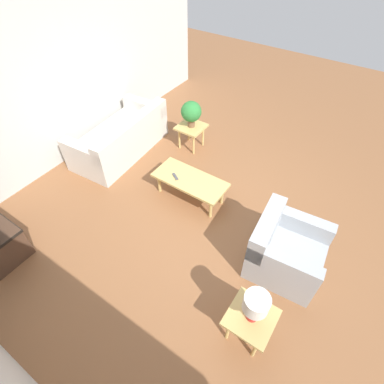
% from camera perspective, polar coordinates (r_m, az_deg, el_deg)
% --- Properties ---
extents(ground_plane, '(14.00, 14.00, 0.00)m').
position_cam_1_polar(ground_plane, '(4.72, 4.47, -4.09)').
color(ground_plane, '#8E5B38').
extents(wall_right, '(0.12, 7.20, 2.70)m').
position_cam_1_polar(wall_right, '(5.68, -23.79, 18.82)').
color(wall_right, silver).
rests_on(wall_right, ground_plane).
extents(sofa, '(1.06, 1.94, 0.76)m').
position_cam_1_polar(sofa, '(5.83, -13.31, 9.87)').
color(sofa, silver).
rests_on(sofa, ground_plane).
extents(armchair, '(0.93, 0.93, 0.82)m').
position_cam_1_polar(armchair, '(4.07, 17.08, -10.64)').
color(armchair, '#A8ADB2').
rests_on(armchair, ground_plane).
extents(coffee_table, '(1.17, 0.53, 0.40)m').
position_cam_1_polar(coffee_table, '(4.69, -0.38, 2.09)').
color(coffee_table, tan).
rests_on(coffee_table, ground_plane).
extents(side_table_plant, '(0.49, 0.49, 0.47)m').
position_cam_1_polar(side_table_plant, '(5.74, -0.15, 11.82)').
color(side_table_plant, tan).
rests_on(side_table_plant, ground_plane).
extents(side_table_lamp, '(0.49, 0.49, 0.47)m').
position_cam_1_polar(side_table_lamp, '(3.49, 11.09, -22.75)').
color(side_table_lamp, tan).
rests_on(side_table_lamp, ground_plane).
extents(potted_plant, '(0.37, 0.37, 0.49)m').
position_cam_1_polar(potted_plant, '(5.54, -0.15, 14.98)').
color(potted_plant, brown).
rests_on(potted_plant, side_table_plant).
extents(table_lamp, '(0.26, 0.26, 0.42)m').
position_cam_1_polar(table_lamp, '(3.16, 12.04, -20.33)').
color(table_lamp, red).
rests_on(table_lamp, side_table_lamp).
extents(remote_control, '(0.16, 0.12, 0.02)m').
position_cam_1_polar(remote_control, '(4.70, -3.21, 2.97)').
color(remote_control, '#4C4C51').
rests_on(remote_control, coffee_table).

